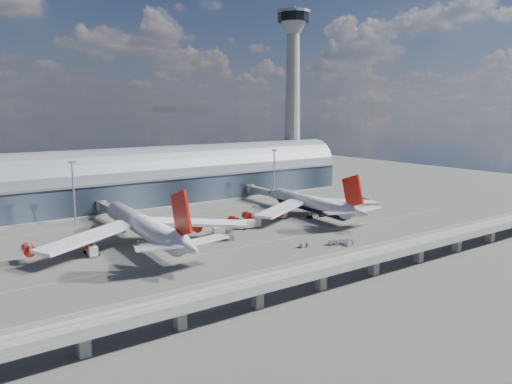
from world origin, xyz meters
TOP-DOWN VIEW (x-y plane):
  - ground at (0.00, 0.00)m, footprint 500.00×500.00m
  - taxi_lines at (0.00, 22.11)m, footprint 200.00×80.12m
  - terminal at (0.00, 77.99)m, footprint 200.00×30.00m
  - control_tower at (85.00, 83.00)m, footprint 19.00×19.00m
  - guideway at (-0.00, -55.00)m, footprint 220.00×8.50m
  - floodlight_mast_left at (-50.00, 55.00)m, footprint 3.00×0.70m
  - floodlight_mast_right at (50.00, 55.00)m, footprint 3.00×0.70m
  - airliner_left at (-40.03, 8.65)m, footprint 75.38×79.19m
  - airliner_right at (37.48, 11.77)m, footprint 65.28×68.26m
  - jet_bridge_left at (-36.40, 53.12)m, footprint 4.40×28.00m
  - jet_bridge_right at (41.14, 51.18)m, footprint 4.40×32.00m
  - service_truck_0 at (-57.91, 10.14)m, footprint 3.46×8.12m
  - service_truck_1 at (-11.08, 9.35)m, footprint 4.74×2.86m
  - service_truck_2 at (3.43, 10.42)m, footprint 9.35×3.80m
  - service_truck_3 at (66.54, 18.93)m, footprint 3.65×7.02m
  - service_truck_4 at (25.42, 17.91)m, footprint 3.02×5.28m
  - service_truck_5 at (-13.87, 24.17)m, footprint 3.95×5.56m
  - cargo_train_0 at (3.24, -22.64)m, footprint 4.53×1.95m
  - cargo_train_1 at (15.06, -27.07)m, footprint 8.84×4.82m
  - cargo_train_2 at (17.22, -30.00)m, footprint 4.69×1.59m

SIDE VIEW (x-z plane):
  - ground at x=0.00m, z-range 0.00..0.00m
  - taxi_lines at x=0.00m, z-range 0.00..0.01m
  - cargo_train_0 at x=3.24m, z-range 0.03..1.53m
  - cargo_train_1 at x=15.06m, z-range 0.03..1.53m
  - cargo_train_2 at x=17.22m, z-range 0.03..1.62m
  - service_truck_5 at x=-13.87m, z-range 0.03..2.54m
  - service_truck_1 at x=-11.08m, z-range 0.01..2.58m
  - service_truck_4 at x=25.42m, z-range 0.01..2.93m
  - service_truck_3 at x=66.54m, z-range 0.04..3.27m
  - service_truck_0 at x=-57.91m, z-range 0.05..3.32m
  - service_truck_2 at x=3.43m, z-range 0.07..3.36m
  - jet_bridge_left at x=-36.40m, z-range 1.55..8.80m
  - jet_bridge_right at x=41.14m, z-range 1.56..8.81m
  - guideway at x=0.00m, z-range 1.69..8.89m
  - airliner_right at x=37.48m, z-range -5.21..16.43m
  - airliner_left at x=-40.03m, z-range -5.17..18.96m
  - terminal at x=0.00m, z-range -2.66..25.34m
  - floodlight_mast_left at x=-50.00m, z-range 0.78..26.48m
  - floodlight_mast_right at x=50.00m, z-range 0.78..26.48m
  - control_tower at x=85.00m, z-range 0.14..103.14m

